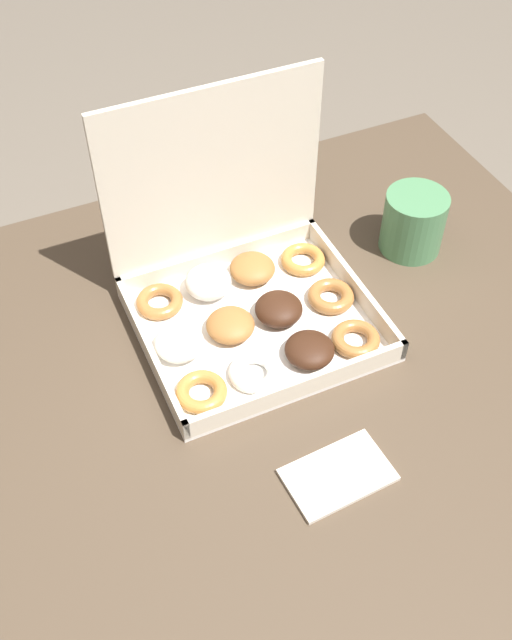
# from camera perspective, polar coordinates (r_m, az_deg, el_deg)

# --- Properties ---
(ground_plane) EXTENTS (8.00, 8.00, 0.00)m
(ground_plane) POSITION_cam_1_polar(r_m,az_deg,el_deg) (1.62, 2.30, -19.32)
(ground_plane) COLOR #6B6054
(dining_table) EXTENTS (0.94, 0.86, 0.72)m
(dining_table) POSITION_cam_1_polar(r_m,az_deg,el_deg) (1.08, 3.28, -6.56)
(dining_table) COLOR #4C3D2D
(dining_table) RESTS_ON ground_plane
(donut_box) EXTENTS (0.31, 0.28, 0.29)m
(donut_box) POSITION_cam_1_polar(r_m,az_deg,el_deg) (1.01, -0.97, 2.70)
(donut_box) COLOR white
(donut_box) RESTS_ON dining_table
(coffee_mug) EXTENTS (0.09, 0.09, 0.09)m
(coffee_mug) POSITION_cam_1_polar(r_m,az_deg,el_deg) (1.14, 11.92, 7.36)
(coffee_mug) COLOR #4C8456
(coffee_mug) RESTS_ON dining_table
(paper_napkin) EXTENTS (0.13, 0.08, 0.01)m
(paper_napkin) POSITION_cam_1_polar(r_m,az_deg,el_deg) (0.89, 6.26, -11.65)
(paper_napkin) COLOR silver
(paper_napkin) RESTS_ON dining_table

